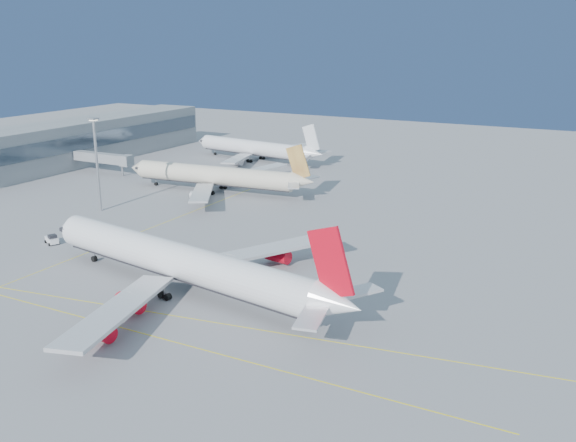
# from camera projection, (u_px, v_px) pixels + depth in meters

# --- Properties ---
(ground) EXTENTS (500.00, 500.00, 0.00)m
(ground) POSITION_uv_depth(u_px,v_px,m) (220.00, 306.00, 107.03)
(ground) COLOR slate
(ground) RESTS_ON ground
(terminal) EXTENTS (18.40, 110.00, 15.00)m
(terminal) POSITION_uv_depth(u_px,v_px,m) (84.00, 141.00, 228.92)
(terminal) COLOR gray
(terminal) RESTS_ON ground
(jet_bridge) EXTENTS (23.60, 3.60, 6.90)m
(jet_bridge) POSITION_uv_depth(u_px,v_px,m) (105.00, 158.00, 208.69)
(jet_bridge) COLOR gray
(jet_bridge) RESTS_ON ground
(taxiway_lines) EXTENTS (118.86, 140.00, 0.02)m
(taxiway_lines) POSITION_uv_depth(u_px,v_px,m) (173.00, 279.00, 119.05)
(taxiway_lines) COLOR yellow
(taxiway_lines) RESTS_ON ground
(airliner_virgin) EXTENTS (72.21, 64.20, 17.87)m
(airliner_virgin) POSITION_uv_depth(u_px,v_px,m) (184.00, 263.00, 111.60)
(airliner_virgin) COLOR white
(airliner_virgin) RESTS_ON ground
(airliner_etihad) EXTENTS (59.70, 54.91, 15.57)m
(airliner_etihad) POSITION_uv_depth(u_px,v_px,m) (218.00, 176.00, 184.46)
(airliner_etihad) COLOR beige
(airliner_etihad) RESTS_ON ground
(airliner_third) EXTENTS (56.94, 52.06, 15.29)m
(airliner_third) POSITION_uv_depth(u_px,v_px,m) (256.00, 148.00, 230.63)
(airliner_third) COLOR white
(airliner_third) RESTS_ON ground
(pushback_tug) EXTENTS (4.26, 3.53, 2.15)m
(pushback_tug) POSITION_uv_depth(u_px,v_px,m) (52.00, 239.00, 139.12)
(pushback_tug) COLOR white
(pushback_tug) RESTS_ON ground
(light_mast) EXTENTS (2.07, 2.07, 23.96)m
(light_mast) POSITION_uv_depth(u_px,v_px,m) (96.00, 157.00, 161.92)
(light_mast) COLOR gray
(light_mast) RESTS_ON ground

